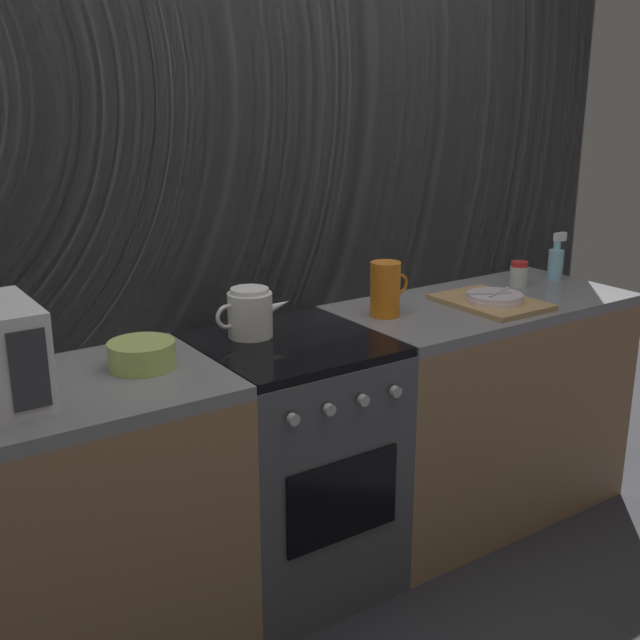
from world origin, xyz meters
The scene contains 11 objects.
ground_plane centered at (0.00, 0.00, 0.00)m, with size 8.00×8.00×0.00m, color #2D2D33.
back_wall centered at (0.00, 0.32, 1.20)m, with size 3.60×0.05×2.40m.
counter_left centered at (-0.90, 0.00, 0.45)m, with size 1.20×0.60×0.90m.
stove_unit centered at (0.00, 0.00, 0.45)m, with size 0.60×0.63×0.90m.
counter_right centered at (0.90, 0.00, 0.45)m, with size 1.20×0.60×0.90m.
kettle centered at (-0.09, 0.11, 0.98)m, with size 0.28×0.15×0.17m.
mixing_bowl centered at (-0.50, 0.03, 0.94)m, with size 0.20×0.20×0.08m, color #B7D166.
pitcher centered at (0.44, 0.05, 1.00)m, with size 0.16×0.11×0.20m.
dish_pile centered at (0.87, -0.07, 0.92)m, with size 0.30×0.40×0.06m.
spice_jar centered at (1.18, 0.08, 0.95)m, with size 0.08×0.08×0.10m.
spray_bottle centered at (1.40, 0.08, 0.98)m, with size 0.08×0.06×0.20m.
Camera 1 is at (-1.31, -2.09, 1.71)m, focal length 44.13 mm.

